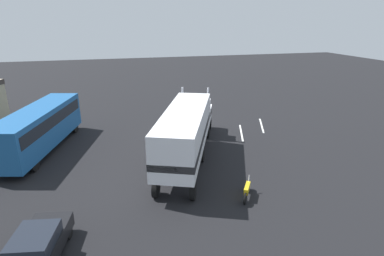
# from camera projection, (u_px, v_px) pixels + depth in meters

# --- Properties ---
(ground_plane) EXTENTS (120.00, 120.00, 0.00)m
(ground_plane) POSITION_uv_depth(u_px,v_px,m) (199.00, 129.00, 29.79)
(ground_plane) COLOR black
(lane_stripe_near) EXTENTS (4.19, 1.65, 0.01)m
(lane_stripe_near) POSITION_uv_depth(u_px,v_px,m) (241.00, 133.00, 28.94)
(lane_stripe_near) COLOR silver
(lane_stripe_near) RESTS_ON ground_plane
(lane_stripe_mid) EXTENTS (4.14, 1.81, 0.01)m
(lane_stripe_mid) POSITION_uv_depth(u_px,v_px,m) (262.00, 125.00, 30.90)
(lane_stripe_mid) COLOR silver
(lane_stripe_mid) RESTS_ON ground_plane
(semi_truck) EXTENTS (14.01, 7.81, 4.50)m
(semi_truck) POSITION_uv_depth(u_px,v_px,m) (187.00, 128.00, 22.60)
(semi_truck) COLOR white
(semi_truck) RESTS_ON ground_plane
(person_bystander) EXTENTS (0.44, 0.47, 1.63)m
(person_bystander) POSITION_uv_depth(u_px,v_px,m) (158.00, 148.00, 23.16)
(person_bystander) COLOR black
(person_bystander) RESTS_ON ground_plane
(parked_bus) EXTENTS (11.28, 5.38, 3.40)m
(parked_bus) POSITION_uv_depth(u_px,v_px,m) (39.00, 126.00, 24.49)
(parked_bus) COLOR #1E5999
(parked_bus) RESTS_ON ground_plane
(parked_car) EXTENTS (4.65, 2.57, 1.57)m
(parked_car) POSITION_uv_depth(u_px,v_px,m) (37.00, 247.00, 13.25)
(parked_car) COLOR black
(parked_car) RESTS_ON ground_plane
(motorcycle) EXTENTS (1.83, 1.23, 1.12)m
(motorcycle) POSITION_uv_depth(u_px,v_px,m) (247.00, 190.00, 18.31)
(motorcycle) COLOR black
(motorcycle) RESTS_ON ground_plane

